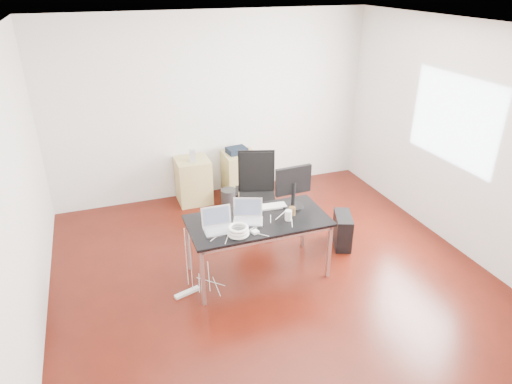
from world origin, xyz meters
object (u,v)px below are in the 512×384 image
object	(u,v)px
desk	(258,224)
pc_tower	(342,230)
office_chair	(257,189)
filing_cabinet_left	(193,181)
filing_cabinet_right	(240,174)

from	to	relation	value
desk	pc_tower	world-z (taller)	desk
office_chair	filing_cabinet_left	size ratio (longest dim) A/B	1.54
filing_cabinet_right	filing_cabinet_left	bearing A→B (deg)	180.00
desk	pc_tower	bearing A→B (deg)	9.37
filing_cabinet_left	pc_tower	world-z (taller)	filing_cabinet_left
office_chair	filing_cabinet_left	world-z (taller)	office_chair
filing_cabinet_left	pc_tower	distance (m)	2.47
pc_tower	desk	bearing A→B (deg)	-149.15
filing_cabinet_left	desk	bearing A→B (deg)	-82.26
office_chair	desk	bearing A→B (deg)	-91.61
office_chair	pc_tower	bearing A→B (deg)	-23.75
pc_tower	filing_cabinet_right	bearing A→B (deg)	133.60
filing_cabinet_right	desk	bearing A→B (deg)	-102.48
pc_tower	office_chair	bearing A→B (deg)	160.13
office_chair	filing_cabinet_right	size ratio (longest dim) A/B	1.54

